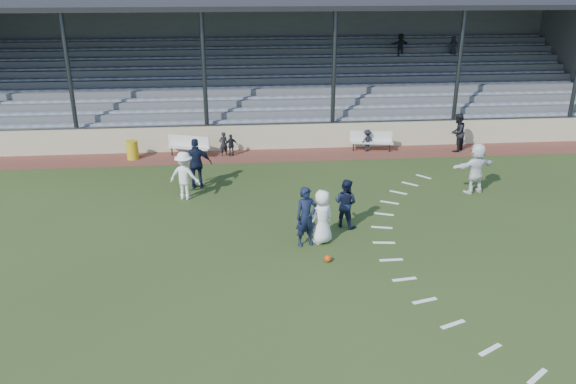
% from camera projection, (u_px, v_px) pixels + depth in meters
% --- Properties ---
extents(ground, '(90.00, 90.00, 0.00)m').
position_uv_depth(ground, '(296.00, 264.00, 16.41)').
color(ground, '#2B3E19').
rests_on(ground, ground).
extents(cinder_track, '(34.00, 2.00, 0.02)m').
position_uv_depth(cinder_track, '(272.00, 155.00, 26.13)').
color(cinder_track, brown).
rests_on(cinder_track, ground).
extents(retaining_wall, '(34.00, 0.18, 1.20)m').
position_uv_depth(retaining_wall, '(271.00, 137.00, 26.89)').
color(retaining_wall, beige).
rests_on(retaining_wall, ground).
extents(bench_left, '(2.02, 1.10, 0.95)m').
position_uv_depth(bench_left, '(189.00, 144.00, 25.84)').
color(bench_left, silver).
rests_on(bench_left, cinder_track).
extents(bench_right, '(2.04, 0.81, 0.95)m').
position_uv_depth(bench_right, '(371.00, 139.00, 26.61)').
color(bench_right, silver).
rests_on(bench_right, cinder_track).
extents(trash_bin, '(0.53, 0.53, 0.84)m').
position_uv_depth(trash_bin, '(132.00, 150.00, 25.47)').
color(trash_bin, gold).
rests_on(trash_bin, cinder_track).
extents(football, '(0.21, 0.21, 0.21)m').
position_uv_depth(football, '(328.00, 259.00, 16.52)').
color(football, red).
rests_on(football, ground).
extents(player_white_lead, '(1.02, 0.92, 1.75)m').
position_uv_depth(player_white_lead, '(322.00, 217.00, 17.45)').
color(player_white_lead, white).
rests_on(player_white_lead, ground).
extents(player_navy_lead, '(0.80, 0.64, 1.92)m').
position_uv_depth(player_navy_lead, '(306.00, 217.00, 17.23)').
color(player_navy_lead, '#121932').
rests_on(player_navy_lead, ground).
extents(player_navy_mid, '(1.03, 1.00, 1.67)m').
position_uv_depth(player_navy_mid, '(345.00, 203.00, 18.58)').
color(player_navy_mid, '#121932').
rests_on(player_navy_mid, ground).
extents(player_white_wing, '(1.34, 1.04, 1.83)m').
position_uv_depth(player_white_wing, '(184.00, 176.00, 20.86)').
color(player_white_wing, white).
rests_on(player_white_wing, ground).
extents(player_navy_wing, '(1.19, 0.51, 2.01)m').
position_uv_depth(player_navy_wing, '(197.00, 164.00, 21.89)').
color(player_navy_wing, '#121932').
rests_on(player_navy_wing, ground).
extents(player_white_back, '(1.92, 1.07, 1.98)m').
position_uv_depth(player_white_back, '(476.00, 168.00, 21.44)').
color(player_white_back, white).
rests_on(player_white_back, ground).
extents(official, '(1.11, 1.11, 1.82)m').
position_uv_depth(official, '(457.00, 132.00, 26.42)').
color(official, black).
rests_on(official, cinder_track).
extents(sub_left_near, '(0.48, 0.40, 1.13)m').
position_uv_depth(sub_left_near, '(223.00, 144.00, 25.87)').
color(sub_left_near, black).
rests_on(sub_left_near, cinder_track).
extents(sub_left_far, '(0.65, 0.41, 1.02)m').
position_uv_depth(sub_left_far, '(231.00, 145.00, 25.86)').
color(sub_left_far, black).
rests_on(sub_left_far, cinder_track).
extents(sub_right, '(0.77, 0.61, 1.05)m').
position_uv_depth(sub_right, '(367.00, 140.00, 26.56)').
color(sub_right, black).
rests_on(sub_right, cinder_track).
extents(grandstand, '(34.60, 9.00, 6.61)m').
position_uv_depth(grandstand, '(265.00, 85.00, 30.68)').
color(grandstand, slate).
rests_on(grandstand, ground).
extents(penalty_arc, '(3.89, 14.63, 0.01)m').
position_uv_depth(penalty_arc, '(433.00, 258.00, 16.76)').
color(penalty_arc, white).
rests_on(penalty_arc, ground).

